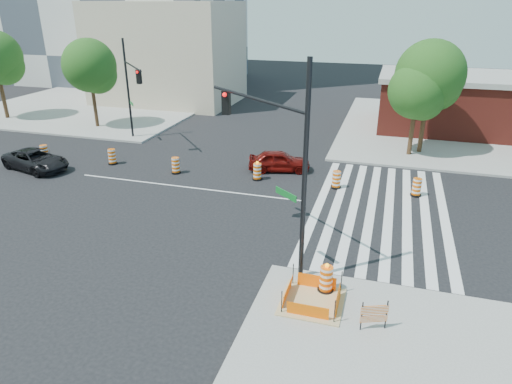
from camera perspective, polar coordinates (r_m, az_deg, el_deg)
ground at (r=26.94m, az=-8.60°, el=0.60°), size 120.00×120.00×0.00m
sidewalk_ne at (r=42.26m, az=26.00°, el=6.84°), size 22.00×22.00×0.15m
sidewalk_nw at (r=50.74m, az=-18.79°, el=10.29°), size 22.00×22.00×0.15m
crosswalk_east at (r=24.61m, az=15.22°, el=-2.19°), size 6.75×13.50×0.01m
lane_centerline at (r=26.94m, az=-8.60°, el=0.61°), size 14.00×0.12×0.01m
excavation_pit at (r=16.80m, az=7.02°, el=-13.33°), size 2.20×2.20×0.90m
brick_storefront at (r=41.79m, az=26.53°, el=9.79°), size 16.50×8.50×4.60m
beige_midrise at (r=50.28m, az=-10.99°, el=16.67°), size 14.00×10.00×10.00m
red_coupe at (r=29.07m, az=2.93°, el=3.91°), size 4.16×2.50×1.32m
dark_suv at (r=32.51m, az=-25.83°, el=3.64°), size 5.03×3.23×1.29m
signal_pole_se at (r=17.32m, az=2.48°, el=5.99°), size 4.99×4.00×8.28m
signal_pole_nw at (r=35.20m, az=-15.37°, el=13.02°), size 3.83×4.25×7.39m
pit_drum at (r=17.19m, az=8.75°, el=-10.80°), size 0.60×0.60×1.19m
barricade at (r=15.70m, az=14.56°, el=-14.55°), size 0.87×0.38×1.08m
tree_north_b at (r=40.81m, az=-19.99°, el=14.29°), size 4.32×4.32×7.34m
tree_north_c at (r=32.80m, az=19.53°, el=11.49°), size 3.80×3.80×6.46m
tree_north_d at (r=33.51m, az=20.95°, el=13.12°), size 4.60×4.60×7.82m
median_drum_0 at (r=34.34m, az=-24.93°, el=4.45°), size 0.60×0.60×1.02m
median_drum_1 at (r=31.78m, az=-17.54°, el=4.17°), size 0.60×0.60×1.02m
median_drum_2 at (r=29.11m, az=-10.00°, el=3.23°), size 0.60×0.60×1.02m
median_drum_3 at (r=27.60m, az=0.16°, el=2.51°), size 0.60×0.60×1.18m
median_drum_4 at (r=26.78m, az=10.01°, el=1.47°), size 0.60×0.60×1.02m
median_drum_5 at (r=26.82m, az=19.43°, el=0.49°), size 0.60×0.60×1.02m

